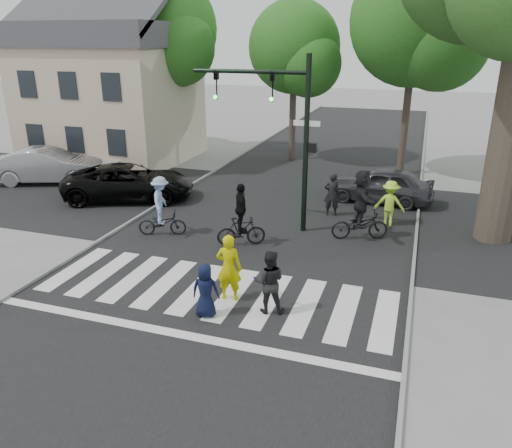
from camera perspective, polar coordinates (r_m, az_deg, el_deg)
The scene contains 23 objects.
ground at distance 12.89m, azimuth -6.44°, elevation -9.64°, with size 120.00×120.00×0.00m, color gray.
road_stem at distance 17.08m, azimuth 0.54°, elevation -1.65°, with size 10.00×70.00×0.01m, color black.
road_cross at distance 19.77m, azimuth 3.22°, elevation 1.47°, with size 70.00×10.00×0.01m, color black.
curb_left at distance 19.12m, azimuth -14.01°, elevation 0.33°, with size 0.10×70.00×0.10m, color gray.
curb_right at distance 16.36m, azimuth 17.65°, elevation -3.54°, with size 0.10×70.00×0.10m, color gray.
crosswalk at distance 13.41m, azimuth -5.25°, elevation -8.28°, with size 10.00×3.85×0.01m.
traffic_signal at distance 17.05m, azimuth 3.01°, elevation 11.90°, with size 4.45×0.29×6.00m.
bg_tree_0 at distance 32.01m, azimuth -18.06°, elevation 19.04°, with size 5.46×5.20×8.97m.
bg_tree_1 at distance 28.91m, azimuth -10.16°, elevation 20.63°, with size 6.09×5.80×9.80m.
bg_tree_2 at distance 27.48m, azimuth 4.81°, elevation 19.06°, with size 5.04×4.80×8.40m.
bg_tree_3 at distance 25.33m, azimuth 18.44°, elevation 20.67°, with size 6.30×6.00×10.20m.
house at distance 29.19m, azimuth -16.23°, elevation 14.53°, with size 8.40×8.10×8.82m.
pedestrian_woman at distance 12.88m, azimuth -3.11°, elevation -4.99°, with size 0.66×0.43×1.82m, color #C7BD01.
pedestrian_child at distance 12.28m, azimuth -5.79°, elevation -7.58°, with size 0.67×0.44×1.38m, color black.
pedestrian_adult at distance 12.34m, azimuth 1.52°, elevation -6.63°, with size 0.80×0.62×1.65m, color black.
cyclist_left at distance 17.40m, azimuth -10.76°, elevation 1.56°, with size 1.74×1.21×2.08m.
cyclist_mid at distance 16.27m, azimuth -1.72°, elevation 0.42°, with size 1.64×1.12×2.10m.
cyclist_right at distance 17.06m, azimuth 11.90°, elevation 1.71°, with size 2.02×1.87×2.42m.
car_suv at distance 21.74m, azimuth -14.31°, elevation 4.65°, with size 2.47×5.35×1.49m, color black.
car_silver at distance 25.49m, azimuth -22.67°, elevation 6.17°, with size 1.73×4.96×1.63m, color #A2A1A6.
car_grey at distance 21.36m, azimuth 14.04°, elevation 4.36°, with size 1.72×4.28×1.46m, color #35353B.
bystander_hivis at distance 18.69m, azimuth 15.04°, elevation 2.31°, with size 1.08×0.62×1.67m, color #C2FF36.
bystander_dark at distance 19.29m, azimuth 8.67°, elevation 3.40°, with size 0.62×0.41×1.70m, color black.
Camera 1 is at (4.86, -10.05, 6.45)m, focal length 35.00 mm.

